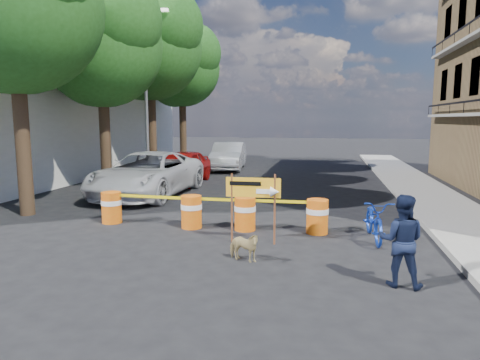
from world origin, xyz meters
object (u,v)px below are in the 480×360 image
at_px(barrel_mid_right, 245,213).
at_px(bicycle, 375,201).
at_px(sedan_silver, 228,156).
at_px(barrel_mid_left, 191,211).
at_px(barrel_far_left, 112,207).
at_px(detour_sign, 260,193).
at_px(dog, 244,247).
at_px(pedestrian, 401,241).
at_px(barrel_far_right, 317,216).
at_px(suv_white, 148,174).
at_px(sedan_red, 182,167).

xyz_separation_m(barrel_mid_right, bicycle, (3.31, -0.31, 0.52)).
bearing_deg(sedan_silver, barrel_mid_left, -87.66).
xyz_separation_m(barrel_far_left, sedan_silver, (0.35, 13.51, 0.34)).
bearing_deg(detour_sign, dog, -95.93).
relative_size(detour_sign, sedan_silver, 0.34).
bearing_deg(bicycle, barrel_mid_right, 170.79).
height_order(barrel_mid_right, dog, barrel_mid_right).
distance_m(barrel_far_left, sedan_silver, 13.52).
relative_size(barrel_mid_left, pedestrian, 0.54).
relative_size(barrel_mid_left, barrel_far_right, 1.00).
relative_size(dog, sedan_silver, 0.15).
distance_m(pedestrian, dog, 3.13).
height_order(barrel_far_right, detour_sign, detour_sign).
relative_size(barrel_mid_right, barrel_far_right, 1.00).
bearing_deg(bicycle, sedan_silver, 112.49).
bearing_deg(barrel_mid_right, sedan_silver, 104.79).
distance_m(barrel_mid_left, sedan_silver, 13.79).
bearing_deg(dog, suv_white, 55.23).
distance_m(suv_white, sedan_silver, 9.19).
xyz_separation_m(pedestrian, sedan_red, (-7.93, 11.10, -0.06)).
relative_size(barrel_mid_right, detour_sign, 0.53).
xyz_separation_m(barrel_mid_left, detour_sign, (2.06, -1.13, 0.76)).
bearing_deg(barrel_far_right, barrel_far_left, 179.99).
relative_size(barrel_far_left, dog, 1.19).
xyz_separation_m(barrel_far_left, dog, (4.38, -2.59, -0.15)).
bearing_deg(dog, detour_sign, 13.37).
height_order(dog, sedan_red, sedan_red).
bearing_deg(pedestrian, sedan_red, -44.14).
bearing_deg(barrel_far_left, sedan_silver, 88.52).
bearing_deg(dog, barrel_far_right, -10.76).
xyz_separation_m(barrel_far_left, suv_white, (-0.78, 4.39, 0.38)).
xyz_separation_m(detour_sign, suv_white, (-5.28, 5.63, -0.38)).
relative_size(barrel_far_left, sedan_red, 0.20).
relative_size(pedestrian, bicycle, 0.84).
xyz_separation_m(barrel_mid_left, pedestrian, (4.93, -3.22, 0.36)).
bearing_deg(barrel_far_left, detour_sign, -15.36).
relative_size(barrel_far_right, dog, 1.19).
xyz_separation_m(barrel_far_left, detour_sign, (4.51, -1.24, 0.76)).
relative_size(barrel_far_left, barrel_mid_left, 1.00).
bearing_deg(suv_white, sedan_silver, 85.02).
distance_m(barrel_far_left, barrel_mid_right, 3.93).
relative_size(barrel_far_right, sedan_red, 0.20).
bearing_deg(sedan_silver, barrel_mid_right, -81.61).
bearing_deg(pedestrian, suv_white, -33.10).
bearing_deg(barrel_mid_right, dog, -79.92).
height_order(sedan_red, sedan_silver, sedan_silver).
distance_m(barrel_far_left, pedestrian, 8.10).
relative_size(barrel_mid_left, suv_white, 0.15).
xyz_separation_m(pedestrian, suv_white, (-8.16, 7.72, 0.02)).
xyz_separation_m(barrel_mid_left, bicycle, (4.80, -0.25, 0.52)).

